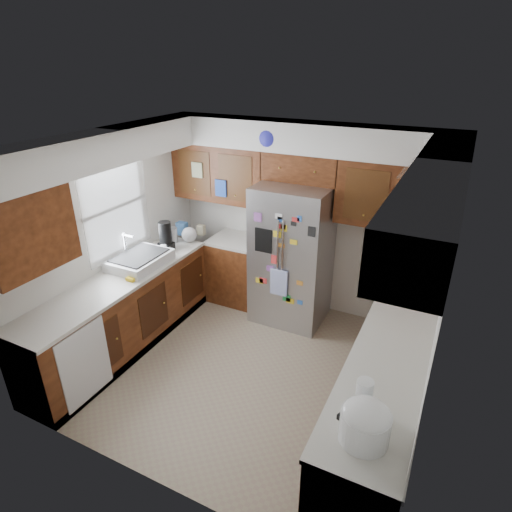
# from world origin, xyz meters

# --- Properties ---
(floor) EXTENTS (3.60, 3.60, 0.00)m
(floor) POSITION_xyz_m (0.00, 0.00, 0.00)
(floor) COLOR tan
(floor) RESTS_ON ground
(room_shell) EXTENTS (3.64, 3.24, 2.52)m
(room_shell) POSITION_xyz_m (-0.11, 0.36, 1.82)
(room_shell) COLOR silver
(room_shell) RESTS_ON ground
(left_counter_run) EXTENTS (1.36, 3.20, 0.92)m
(left_counter_run) POSITION_xyz_m (-1.36, 0.03, 0.43)
(left_counter_run) COLOR #3B1A0B
(left_counter_run) RESTS_ON ground
(right_counter_run) EXTENTS (0.63, 2.25, 0.92)m
(right_counter_run) POSITION_xyz_m (1.50, -0.47, 0.42)
(right_counter_run) COLOR #3B1A0B
(right_counter_run) RESTS_ON ground
(pantry) EXTENTS (0.60, 0.90, 2.15)m
(pantry) POSITION_xyz_m (1.50, 1.15, 1.07)
(pantry) COLOR #3B1A0B
(pantry) RESTS_ON ground
(fridge) EXTENTS (0.90, 0.79, 1.80)m
(fridge) POSITION_xyz_m (-0.00, 1.20, 0.90)
(fridge) COLOR gray
(fridge) RESTS_ON ground
(bridge_cabinet) EXTENTS (0.96, 0.34, 0.35)m
(bridge_cabinet) POSITION_xyz_m (0.00, 1.43, 1.98)
(bridge_cabinet) COLOR #3B1A0B
(bridge_cabinet) RESTS_ON fridge
(fridge_top_items) EXTENTS (0.85, 0.31, 0.31)m
(fridge_top_items) POSITION_xyz_m (-0.20, 1.34, 2.29)
(fridge_top_items) COLOR #2C2CBC
(fridge_top_items) RESTS_ON bridge_cabinet
(sink_assembly) EXTENTS (0.52, 0.74, 0.37)m
(sink_assembly) POSITION_xyz_m (-1.50, 0.10, 0.99)
(sink_assembly) COLOR silver
(sink_assembly) RESTS_ON left_counter_run
(left_counter_clutter) EXTENTS (0.40, 0.82, 0.38)m
(left_counter_clutter) POSITION_xyz_m (-1.47, 0.81, 1.05)
(left_counter_clutter) COLOR black
(left_counter_clutter) RESTS_ON left_counter_run
(rice_cooker) EXTENTS (0.33, 0.33, 0.29)m
(rice_cooker) POSITION_xyz_m (1.50, -1.27, 1.07)
(rice_cooker) COLOR white
(rice_cooker) RESTS_ON right_counter_run
(paper_towel) EXTENTS (0.12, 0.12, 0.26)m
(paper_towel) POSITION_xyz_m (1.43, -1.02, 1.05)
(paper_towel) COLOR white
(paper_towel) RESTS_ON right_counter_run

